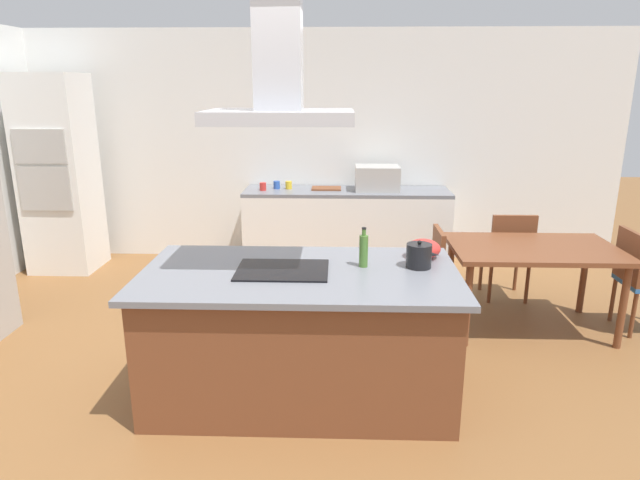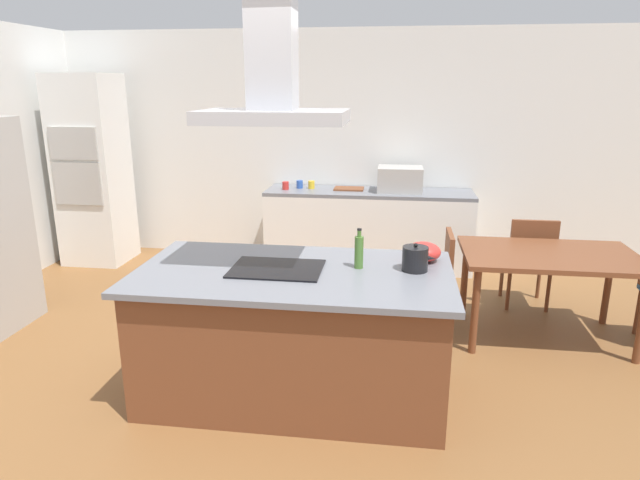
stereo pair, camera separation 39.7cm
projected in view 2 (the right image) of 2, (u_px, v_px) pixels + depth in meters
name	position (u px, v px, depth m)	size (l,w,h in m)	color
ground	(323.00, 308.00, 5.31)	(16.00, 16.00, 0.00)	brown
wall_back	(343.00, 147.00, 6.61)	(7.20, 0.10, 2.70)	white
kitchen_island	(294.00, 332.00, 3.76)	(2.09, 1.13, 0.90)	brown
cooktop	(277.00, 269.00, 3.65)	(0.60, 0.44, 0.01)	black
tea_kettle	(415.00, 259.00, 3.61)	(0.22, 0.17, 0.19)	black
olive_oil_bottle	(359.00, 251.00, 3.65)	(0.06, 0.06, 0.27)	#47722D
mixing_bowl	(423.00, 252.00, 3.81)	(0.24, 0.24, 0.13)	red
back_counter	(368.00, 229.00, 6.46)	(2.37, 0.62, 0.90)	white
countertop_microwave	(400.00, 179.00, 6.25)	(0.50, 0.38, 0.28)	#B2AFAA
coffee_mug_red	(286.00, 186.00, 6.40)	(0.08, 0.08, 0.09)	red
coffee_mug_blue	(300.00, 184.00, 6.48)	(0.08, 0.08, 0.09)	#2D56B2
coffee_mug_yellow	(311.00, 185.00, 6.46)	(0.08, 0.08, 0.09)	gold
cutting_board	(349.00, 189.00, 6.41)	(0.34, 0.24, 0.02)	brown
wall_oven_stack	(92.00, 170.00, 6.49)	(0.70, 0.66, 2.20)	white
dining_table	(549.00, 263.00, 4.53)	(1.40, 0.90, 0.75)	brown
chair_at_left_end	(435.00, 276.00, 4.70)	(0.42, 0.42, 0.89)	#2D6BB7
chair_facing_back_wall	(529.00, 257.00, 5.21)	(0.42, 0.42, 0.89)	#2D6BB7
range_hood	(273.00, 81.00, 3.32)	(0.90, 0.55, 0.78)	#ADADB2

